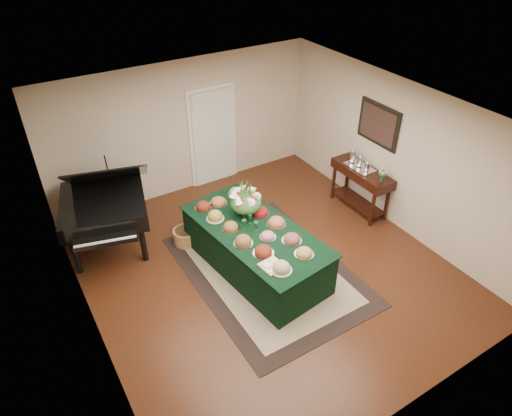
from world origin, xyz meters
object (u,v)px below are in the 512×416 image
buffet_table (255,249)px  mahogany_sideboard (361,178)px  floral_centerpiece (246,200)px  grand_piano (104,206)px

buffet_table → mahogany_sideboard: mahogany_sideboard is taller
buffet_table → floral_centerpiece: 0.82m
grand_piano → mahogany_sideboard: grand_piano is taller
floral_centerpiece → mahogany_sideboard: size_ratio=0.40×
buffet_table → mahogany_sideboard: bearing=8.9°
floral_centerpiece → grand_piano: grand_piano is taller
mahogany_sideboard → grand_piano: bearing=162.4°
buffet_table → floral_centerpiece: (0.08, 0.41, 0.70)m
buffet_table → grand_piano: (-1.86, 1.83, 0.45)m
buffet_table → grand_piano: bearing=135.5°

